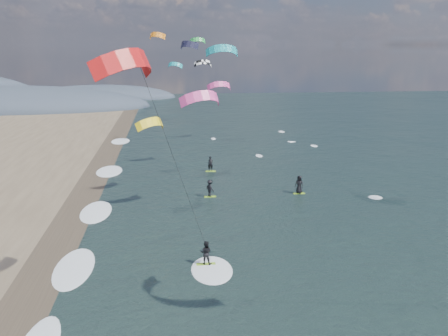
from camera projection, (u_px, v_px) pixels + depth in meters
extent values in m
cube|color=#382D23|center=(22.00, 310.00, 26.45)|extent=(3.00, 240.00, 0.00)
ellipsoid|color=#3D4756|center=(5.00, 109.00, 110.24)|extent=(64.00, 24.00, 10.00)
ellipsoid|color=#3D4756|center=(99.00, 98.00, 131.48)|extent=(40.00, 18.00, 7.00)
cube|color=#89C222|center=(206.00, 264.00, 31.95)|extent=(1.23, 0.38, 0.06)
imported|color=black|center=(206.00, 253.00, 31.76)|extent=(0.90, 0.80, 1.56)
ellipsoid|color=white|center=(212.00, 270.00, 31.22)|extent=(2.60, 4.20, 0.12)
cylinder|color=black|center=(177.00, 167.00, 27.14)|extent=(0.02, 0.02, 13.73)
cube|color=#89C222|center=(210.00, 197.00, 46.21)|extent=(1.10, 0.35, 0.05)
imported|color=black|center=(210.00, 188.00, 46.02)|extent=(1.05, 1.18, 1.59)
cube|color=#89C222|center=(299.00, 193.00, 47.21)|extent=(1.10, 0.35, 0.05)
imported|color=black|center=(299.00, 184.00, 46.99)|extent=(1.00, 0.94, 1.72)
cube|color=#89C222|center=(211.00, 171.00, 55.54)|extent=(1.10, 0.35, 0.05)
imported|color=black|center=(211.00, 164.00, 55.34)|extent=(0.66, 0.49, 1.64)
ellipsoid|color=white|center=(64.00, 269.00, 31.40)|extent=(2.40, 5.40, 0.11)
ellipsoid|color=white|center=(90.00, 212.00, 42.01)|extent=(2.40, 5.40, 0.11)
ellipsoid|color=white|center=(109.00, 171.00, 55.52)|extent=(2.40, 5.40, 0.11)
ellipsoid|color=white|center=(122.00, 141.00, 72.88)|extent=(2.40, 5.40, 0.11)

